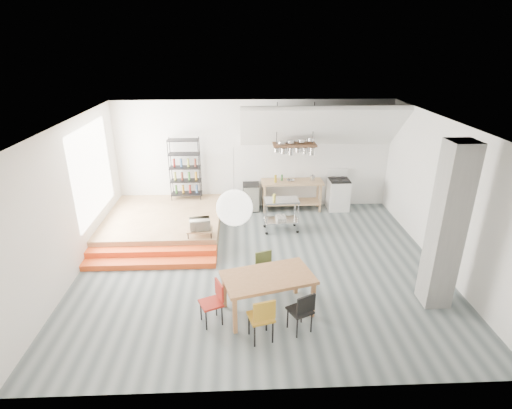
{
  "coord_description": "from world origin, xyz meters",
  "views": [
    {
      "loc": [
        -0.43,
        -7.85,
        4.75
      ],
      "look_at": [
        -0.06,
        0.8,
        1.16
      ],
      "focal_mm": 28.0,
      "sensor_mm": 36.0,
      "label": 1
    }
  ],
  "objects_px": {
    "rolling_cart": "(281,211)",
    "mini_fridge": "(251,197)",
    "stove": "(338,194)",
    "dining_table": "(268,280)"
  },
  "relations": [
    {
      "from": "dining_table",
      "to": "rolling_cart",
      "type": "xyz_separation_m",
      "value": [
        0.6,
        3.43,
        -0.12
      ]
    },
    {
      "from": "rolling_cart",
      "to": "mini_fridge",
      "type": "height_order",
      "value": "rolling_cart"
    },
    {
      "from": "stove",
      "to": "mini_fridge",
      "type": "bearing_deg",
      "value": 179.03
    },
    {
      "from": "stove",
      "to": "dining_table",
      "type": "xyz_separation_m",
      "value": [
        -2.45,
        -4.84,
        0.21
      ]
    },
    {
      "from": "mini_fridge",
      "to": "rolling_cart",
      "type": "bearing_deg",
      "value": -62.48
    },
    {
      "from": "mini_fridge",
      "to": "stove",
      "type": "bearing_deg",
      "value": -0.97
    },
    {
      "from": "dining_table",
      "to": "mini_fridge",
      "type": "height_order",
      "value": "mini_fridge"
    },
    {
      "from": "dining_table",
      "to": "rolling_cart",
      "type": "bearing_deg",
      "value": 64.91
    },
    {
      "from": "dining_table",
      "to": "mini_fridge",
      "type": "xyz_separation_m",
      "value": [
        -0.16,
        4.88,
        -0.28
      ]
    },
    {
      "from": "stove",
      "to": "mini_fridge",
      "type": "xyz_separation_m",
      "value": [
        -2.61,
        0.04,
        -0.07
      ]
    }
  ]
}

